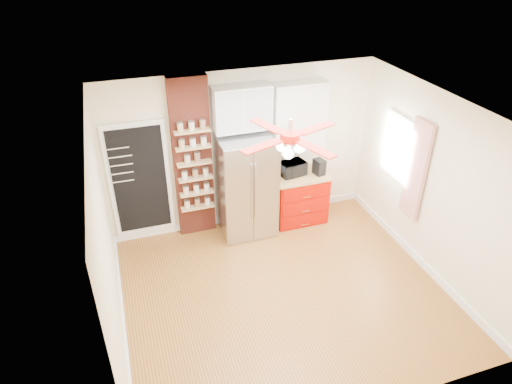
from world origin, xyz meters
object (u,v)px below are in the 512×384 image
object	(u,v)px
toaster_oven	(292,168)
canister_left	(323,170)
pantry_jar_oats	(187,159)
coffee_maker	(319,167)
fridge	(246,186)
ceiling_fan	(290,137)
red_cabinet	(299,197)

from	to	relation	value
toaster_oven	canister_left	world-z (taller)	toaster_oven
canister_left	pantry_jar_oats	size ratio (longest dim) A/B	1.10
coffee_maker	canister_left	distance (m)	0.09
fridge	ceiling_fan	world-z (taller)	ceiling_fan
fridge	pantry_jar_oats	world-z (taller)	fridge
fridge	red_cabinet	distance (m)	1.06
canister_left	fridge	bearing A→B (deg)	177.96
toaster_oven	canister_left	bearing A→B (deg)	-26.47
fridge	red_cabinet	xyz separation A→B (m)	(0.97, 0.05, -0.42)
coffee_maker	pantry_jar_oats	world-z (taller)	pantry_jar_oats
ceiling_fan	pantry_jar_oats	distance (m)	2.26
toaster_oven	red_cabinet	bearing A→B (deg)	-27.91
red_cabinet	canister_left	size ratio (longest dim) A/B	6.54
coffee_maker	ceiling_fan	bearing A→B (deg)	-139.68
fridge	ceiling_fan	bearing A→B (deg)	-88.24
fridge	toaster_oven	size ratio (longest dim) A/B	4.08
ceiling_fan	pantry_jar_oats	bearing A→B (deg)	117.89
ceiling_fan	canister_left	bearing A→B (deg)	50.81
toaster_oven	coffee_maker	distance (m)	0.45
coffee_maker	pantry_jar_oats	distance (m)	2.23
coffee_maker	toaster_oven	bearing A→B (deg)	152.91
pantry_jar_oats	ceiling_fan	bearing A→B (deg)	-62.11
ceiling_fan	coffee_maker	world-z (taller)	ceiling_fan
coffee_maker	canister_left	xyz separation A→B (m)	(0.06, -0.02, -0.06)
ceiling_fan	canister_left	size ratio (longest dim) A/B	9.75
red_cabinet	coffee_maker	world-z (taller)	coffee_maker
fridge	canister_left	bearing A→B (deg)	-2.04
fridge	coffee_maker	size ratio (longest dim) A/B	6.49
red_cabinet	toaster_oven	size ratio (longest dim) A/B	2.19
fridge	ceiling_fan	size ratio (longest dim) A/B	1.25
toaster_oven	pantry_jar_oats	world-z (taller)	pantry_jar_oats
coffee_maker	canister_left	world-z (taller)	coffee_maker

